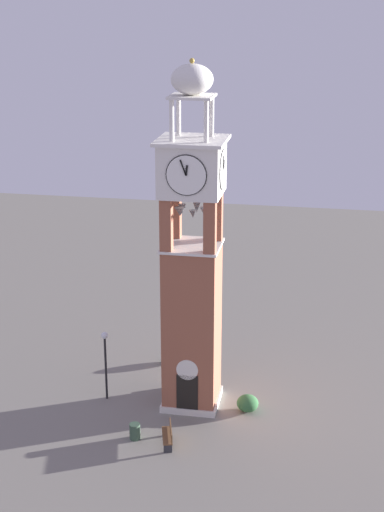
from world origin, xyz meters
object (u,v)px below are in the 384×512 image
Objects in this scene: park_bench at (168,435)px; trash_bin at (135,431)px; clock_tower at (192,273)px; lamp_post at (105,353)px.

park_bench is 1.69m from trash_bin.
clock_tower reaches higher than lamp_post.
park_bench is (-0.39, -4.10, -6.75)m from clock_tower.
lamp_post is at bearing 138.21° from park_bench.
park_bench is 2.07× the size of trash_bin.
clock_tower reaches higher than park_bench.
park_bench is at bearing -95.43° from clock_tower.
trash_bin is (-1.68, 0.15, -0.08)m from park_bench.
lamp_post is at bearing 124.60° from trash_bin.
clock_tower is 6.43m from lamp_post.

